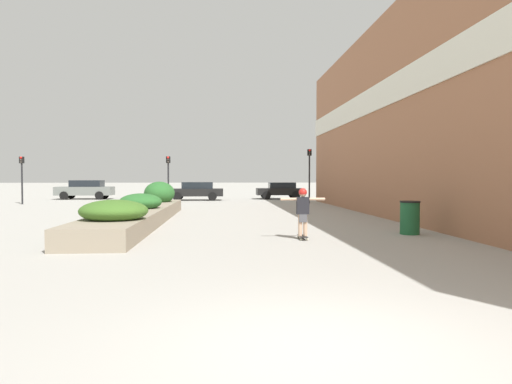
{
  "coord_description": "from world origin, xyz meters",
  "views": [
    {
      "loc": [
        -1.13,
        -4.82,
        1.84
      ],
      "look_at": [
        0.57,
        18.5,
        1.08
      ],
      "focal_mm": 32.0,
      "sensor_mm": 36.0,
      "label": 1
    }
  ],
  "objects_px": {
    "skateboard": "(303,237)",
    "car_center_right": "(85,189)",
    "traffic_light_far_left": "(22,172)",
    "skateboarder": "(303,207)",
    "trash_bin": "(410,218)",
    "traffic_light_right": "(309,167)",
    "traffic_light_left": "(168,171)",
    "car_center_left": "(196,191)",
    "car_leftmost": "(280,190)"
  },
  "relations": [
    {
      "from": "skateboard",
      "to": "traffic_light_left",
      "type": "bearing_deg",
      "value": 108.41
    },
    {
      "from": "skateboarder",
      "to": "trash_bin",
      "type": "height_order",
      "value": "skateboarder"
    },
    {
      "from": "trash_bin",
      "to": "car_leftmost",
      "type": "bearing_deg",
      "value": 92.76
    },
    {
      "from": "traffic_light_right",
      "to": "traffic_light_far_left",
      "type": "bearing_deg",
      "value": 179.28
    },
    {
      "from": "traffic_light_right",
      "to": "skateboarder",
      "type": "bearing_deg",
      "value": -101.43
    },
    {
      "from": "trash_bin",
      "to": "traffic_light_left",
      "type": "height_order",
      "value": "traffic_light_left"
    },
    {
      "from": "skateboard",
      "to": "skateboarder",
      "type": "bearing_deg",
      "value": 75.69
    },
    {
      "from": "traffic_light_right",
      "to": "car_center_right",
      "type": "bearing_deg",
      "value": 157.31
    },
    {
      "from": "skateboarder",
      "to": "car_leftmost",
      "type": "relative_size",
      "value": 0.36
    },
    {
      "from": "car_leftmost",
      "to": "car_center_right",
      "type": "distance_m",
      "value": 16.38
    },
    {
      "from": "trash_bin",
      "to": "car_center_left",
      "type": "relative_size",
      "value": 0.24
    },
    {
      "from": "traffic_light_right",
      "to": "car_leftmost",
      "type": "bearing_deg",
      "value": 100.58
    },
    {
      "from": "traffic_light_right",
      "to": "traffic_light_far_left",
      "type": "height_order",
      "value": "traffic_light_right"
    },
    {
      "from": "car_leftmost",
      "to": "traffic_light_far_left",
      "type": "height_order",
      "value": "traffic_light_far_left"
    },
    {
      "from": "traffic_light_far_left",
      "to": "skateboard",
      "type": "bearing_deg",
      "value": -49.42
    },
    {
      "from": "trash_bin",
      "to": "traffic_light_right",
      "type": "height_order",
      "value": "traffic_light_right"
    },
    {
      "from": "car_center_left",
      "to": "traffic_light_left",
      "type": "relative_size",
      "value": 1.35
    },
    {
      "from": "skateboard",
      "to": "skateboarder",
      "type": "relative_size",
      "value": 0.51
    },
    {
      "from": "trash_bin",
      "to": "traffic_light_far_left",
      "type": "relative_size",
      "value": 0.33
    },
    {
      "from": "trash_bin",
      "to": "car_leftmost",
      "type": "distance_m",
      "value": 24.03
    },
    {
      "from": "traffic_light_right",
      "to": "trash_bin",
      "type": "bearing_deg",
      "value": -90.21
    },
    {
      "from": "skateboarder",
      "to": "car_leftmost",
      "type": "distance_m",
      "value": 25.06
    },
    {
      "from": "car_center_left",
      "to": "car_center_right",
      "type": "bearing_deg",
      "value": 74.81
    },
    {
      "from": "skateboarder",
      "to": "car_leftmost",
      "type": "xyz_separation_m",
      "value": [
        2.5,
        24.93,
        -0.2
      ]
    },
    {
      "from": "car_center_left",
      "to": "car_center_right",
      "type": "xyz_separation_m",
      "value": [
        -9.36,
        2.54,
        0.06
      ]
    },
    {
      "from": "traffic_light_left",
      "to": "traffic_light_right",
      "type": "relative_size",
      "value": 0.85
    },
    {
      "from": "car_center_left",
      "to": "skateboard",
      "type": "bearing_deg",
      "value": -169.04
    },
    {
      "from": "skateboard",
      "to": "car_center_left",
      "type": "bearing_deg",
      "value": 100.69
    },
    {
      "from": "trash_bin",
      "to": "car_leftmost",
      "type": "xyz_separation_m",
      "value": [
        -1.16,
        24.0,
        0.22
      ]
    },
    {
      "from": "trash_bin",
      "to": "car_center_left",
      "type": "distance_m",
      "value": 23.72
    },
    {
      "from": "car_center_right",
      "to": "traffic_light_right",
      "type": "height_order",
      "value": "traffic_light_right"
    },
    {
      "from": "skateboarder",
      "to": "traffic_light_left",
      "type": "height_order",
      "value": "traffic_light_left"
    },
    {
      "from": "skateboard",
      "to": "traffic_light_left",
      "type": "height_order",
      "value": "traffic_light_left"
    },
    {
      "from": "car_center_left",
      "to": "traffic_light_left",
      "type": "xyz_separation_m",
      "value": [
        -1.56,
        -5.31,
        1.46
      ]
    },
    {
      "from": "traffic_light_left",
      "to": "traffic_light_far_left",
      "type": "relative_size",
      "value": 1.0
    },
    {
      "from": "skateboard",
      "to": "traffic_light_far_left",
      "type": "height_order",
      "value": "traffic_light_far_left"
    },
    {
      "from": "car_center_left",
      "to": "traffic_light_far_left",
      "type": "height_order",
      "value": "traffic_light_far_left"
    },
    {
      "from": "skateboarder",
      "to": "trash_bin",
      "type": "bearing_deg",
      "value": 13.97
    },
    {
      "from": "car_leftmost",
      "to": "car_center_right",
      "type": "relative_size",
      "value": 0.87
    },
    {
      "from": "car_center_left",
      "to": "traffic_light_far_left",
      "type": "relative_size",
      "value": 1.36
    },
    {
      "from": "car_center_right",
      "to": "traffic_light_far_left",
      "type": "distance_m",
      "value": 7.54
    },
    {
      "from": "car_leftmost",
      "to": "traffic_light_far_left",
      "type": "bearing_deg",
      "value": 108.79
    },
    {
      "from": "traffic_light_left",
      "to": "traffic_light_right",
      "type": "xyz_separation_m",
      "value": [
        9.77,
        0.5,
        0.34
      ]
    },
    {
      "from": "skateboard",
      "to": "skateboarder",
      "type": "distance_m",
      "value": 0.89
    },
    {
      "from": "traffic_light_left",
      "to": "traffic_light_right",
      "type": "distance_m",
      "value": 9.79
    },
    {
      "from": "skateboard",
      "to": "traffic_light_far_left",
      "type": "relative_size",
      "value": 0.22
    },
    {
      "from": "traffic_light_far_left",
      "to": "traffic_light_left",
      "type": "bearing_deg",
      "value": -4.33
    },
    {
      "from": "car_center_right",
      "to": "skateboarder",
      "type": "bearing_deg",
      "value": -151.71
    },
    {
      "from": "skateboard",
      "to": "car_center_right",
      "type": "relative_size",
      "value": 0.16
    },
    {
      "from": "car_center_right",
      "to": "traffic_light_left",
      "type": "xyz_separation_m",
      "value": [
        7.8,
        -7.85,
        1.4
      ]
    }
  ]
}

